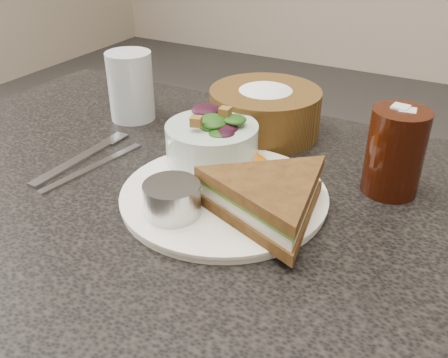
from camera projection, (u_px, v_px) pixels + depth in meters
dinner_plate at (224, 196)px, 0.62m from camera, size 0.25×0.25×0.01m
sandwich at (270, 199)px, 0.56m from camera, size 0.24×0.24×0.05m
salad_bowl at (212, 136)px, 0.68m from camera, size 0.16×0.16×0.07m
dressing_ramekin at (172, 199)px, 0.57m from camera, size 0.07×0.07×0.04m
orange_wedge at (254, 159)px, 0.67m from camera, size 0.08×0.08×0.02m
fork at (77, 160)px, 0.71m from camera, size 0.02×0.17×0.00m
knife at (93, 167)px, 0.70m from camera, size 0.04×0.18×0.00m
bread_basket at (265, 104)px, 0.77m from camera, size 0.21×0.21×0.10m
cola_glass at (396, 148)px, 0.62m from camera, size 0.09×0.09×0.12m
water_glass at (131, 86)px, 0.82m from camera, size 0.08×0.08×0.11m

